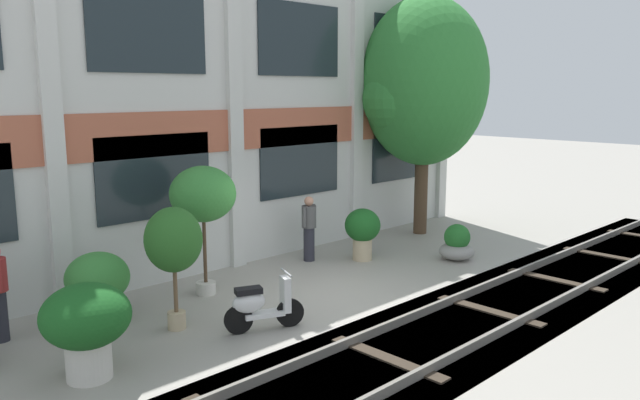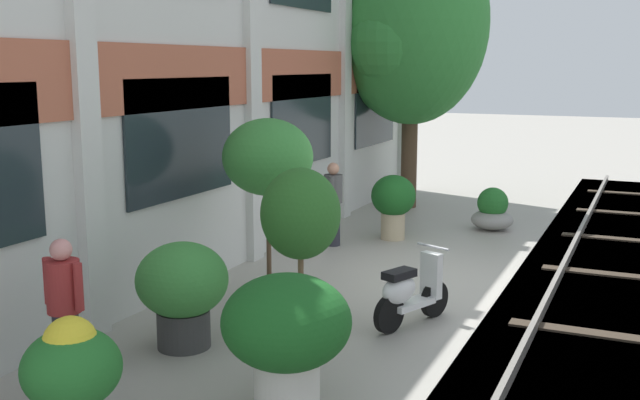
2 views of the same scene
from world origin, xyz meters
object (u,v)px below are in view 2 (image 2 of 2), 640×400
potted_plant_fluted_column (182,287)px  resident_by_doorway (333,202)px  potted_plant_stone_basin (287,331)px  scooter_near_curb (409,293)px  potted_plant_wide_bowl (492,212)px  potted_plant_low_pan (268,160)px  broadleaf_tree (412,28)px  potted_plant_ribbed_drum (72,372)px  potted_plant_glazed_jar (393,200)px  potted_plant_tall_urn (300,217)px  resident_watching_tracks (65,310)px

potted_plant_fluted_column → resident_by_doorway: bearing=4.2°
potted_plant_stone_basin → resident_by_doorway: 6.78m
potted_plant_fluted_column → scooter_near_curb: bearing=-50.9°
potted_plant_fluted_column → potted_plant_wide_bowl: (7.91, -2.00, -0.38)m
resident_by_doorway → potted_plant_stone_basin: bearing=-86.8°
potted_plant_wide_bowl → potted_plant_low_pan: bearing=160.3°
broadleaf_tree → resident_by_doorway: size_ratio=4.21×
potted_plant_ribbed_drum → potted_plant_glazed_jar: size_ratio=0.94×
broadleaf_tree → potted_plant_wide_bowl: (-1.64, -2.29, -3.73)m
scooter_near_curb → potted_plant_stone_basin: bearing=-164.0°
potted_plant_fluted_column → potted_plant_tall_urn: size_ratio=0.60×
potted_plant_ribbed_drum → potted_plant_low_pan: potted_plant_low_pan is taller
potted_plant_glazed_jar → potted_plant_low_pan: 4.29m
potted_plant_low_pan → resident_by_doorway: bearing=6.3°
potted_plant_wide_bowl → resident_by_doorway: size_ratio=0.56×
potted_plant_stone_basin → potted_plant_glazed_jar: (7.34, 1.44, -0.09)m
potted_plant_tall_urn → scooter_near_curb: 1.79m
potted_plant_glazed_jar → potted_plant_tall_urn: size_ratio=0.59×
broadleaf_tree → potted_plant_fluted_column: 10.13m
potted_plant_stone_basin → potted_plant_wide_bowl: 8.96m
potted_plant_stone_basin → resident_by_doorway: (6.39, 2.28, -0.01)m
potted_plant_glazed_jar → potted_plant_wide_bowl: 2.28m
potted_plant_glazed_jar → resident_by_doorway: bearing=138.7°
potted_plant_ribbed_drum → potted_plant_tall_urn: potted_plant_tall_urn is taller
resident_watching_tracks → potted_plant_glazed_jar: bearing=-0.1°
potted_plant_low_pan → scooter_near_curb: (-0.43, -2.24, -1.53)m
potted_plant_ribbed_drum → resident_by_doorway: bearing=6.1°
potted_plant_glazed_jar → potted_plant_wide_bowl: (1.62, -1.56, -0.39)m
potted_plant_stone_basin → scooter_near_curb: potted_plant_stone_basin is taller
broadleaf_tree → potted_plant_ribbed_drum: bearing=-176.5°
potted_plant_tall_urn → potted_plant_wide_bowl: bearing=-6.9°
potted_plant_glazed_jar → potted_plant_low_pan: potted_plant_low_pan is taller
potted_plant_tall_urn → potted_plant_low_pan: bearing=40.3°
potted_plant_tall_urn → resident_by_doorway: bearing=18.6°
potted_plant_fluted_column → potted_plant_wide_bowl: size_ratio=1.47×
potted_plant_ribbed_drum → resident_watching_tracks: 1.17m
broadleaf_tree → potted_plant_wide_bowl: 4.67m
resident_by_doorway → potted_plant_fluted_column: bearing=-102.3°
broadleaf_tree → scooter_near_curb: 8.93m
potted_plant_fluted_column → resident_by_doorway: resident_by_doorway is taller
scooter_near_curb → resident_by_doorway: size_ratio=0.85×
resident_watching_tracks → potted_plant_low_pan: bearing=0.6°
potted_plant_ribbed_drum → potted_plant_fluted_column: (2.29, 0.43, 0.08)m
broadleaf_tree → potted_plant_low_pan: 7.65m
potted_plant_fluted_column → potted_plant_low_pan: size_ratio=0.49×
potted_plant_wide_bowl → resident_by_doorway: 3.53m
potted_plant_tall_urn → resident_watching_tracks: potted_plant_tall_urn is taller
potted_plant_ribbed_drum → potted_plant_stone_basin: size_ratio=0.84×
broadleaf_tree → potted_plant_glazed_jar: size_ratio=5.25×
potted_plant_ribbed_drum → resident_watching_tracks: (0.81, 0.82, 0.20)m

